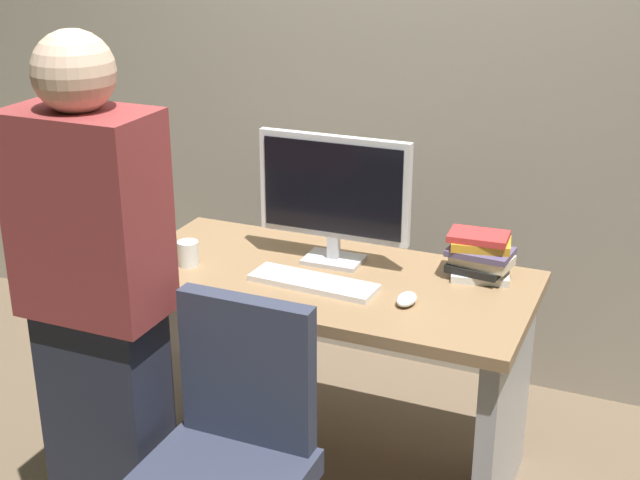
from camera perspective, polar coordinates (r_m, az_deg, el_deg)
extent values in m
plane|color=brown|center=(3.38, 0.34, -14.04)|extent=(9.00, 9.00, 0.00)
cube|color=#9E9384|center=(3.63, 6.11, 14.06)|extent=(6.40, 0.10, 3.00)
cube|color=#93704C|center=(3.01, 0.37, -2.69)|extent=(1.39, 0.68, 0.04)
cube|color=#B2B2B7|center=(3.45, -9.48, -6.63)|extent=(0.06, 0.60, 0.71)
cube|color=#B2B2B7|center=(3.03, 11.70, -11.04)|extent=(0.06, 0.60, 0.71)
cube|color=#33384C|center=(2.50, -4.68, -8.30)|extent=(0.40, 0.06, 0.44)
cube|color=#262838|center=(2.81, -13.26, -12.24)|extent=(0.34, 0.20, 0.85)
cube|color=maroon|center=(2.50, -14.64, 1.58)|extent=(0.40, 0.24, 0.58)
sphere|color=beige|center=(2.40, -15.52, 10.35)|extent=(0.22, 0.22, 0.22)
cube|color=silver|center=(3.12, 0.87, -1.27)|extent=(0.20, 0.14, 0.02)
cube|color=silver|center=(3.10, 0.88, -0.45)|extent=(0.04, 0.03, 0.08)
cube|color=silver|center=(3.02, 0.90, 3.42)|extent=(0.54, 0.04, 0.36)
cube|color=black|center=(3.01, 0.77, 3.33)|extent=(0.50, 0.01, 0.32)
cube|color=white|center=(2.93, -0.43, -2.74)|extent=(0.44, 0.15, 0.02)
ellipsoid|color=white|center=(2.81, 5.57, -3.79)|extent=(0.06, 0.10, 0.03)
cylinder|color=white|center=(3.11, -8.44, -0.85)|extent=(0.07, 0.07, 0.09)
cube|color=white|center=(3.04, 10.25, -2.19)|extent=(0.21, 0.17, 0.03)
cube|color=black|center=(3.03, 9.99, -1.70)|extent=(0.19, 0.16, 0.03)
cube|color=beige|center=(3.01, 10.34, -1.26)|extent=(0.21, 0.15, 0.03)
cube|color=#594C72|center=(3.00, 10.25, -0.75)|extent=(0.22, 0.16, 0.02)
cube|color=gold|center=(3.00, 10.30, -0.25)|extent=(0.21, 0.16, 0.03)
cube|color=red|center=(3.00, 10.14, 0.23)|extent=(0.20, 0.14, 0.02)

